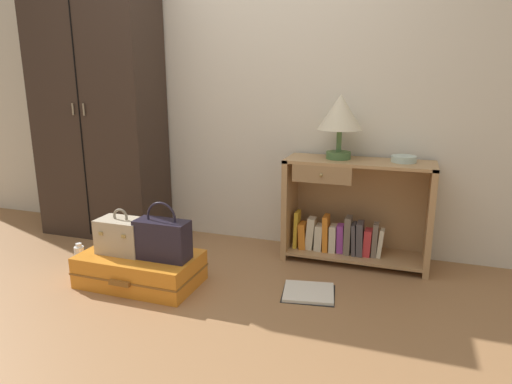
{
  "coord_description": "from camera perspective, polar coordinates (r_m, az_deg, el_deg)",
  "views": [
    {
      "loc": [
        1.25,
        -1.89,
        1.3
      ],
      "look_at": [
        0.29,
        0.88,
        0.55
      ],
      "focal_mm": 31.9,
      "sensor_mm": 36.0,
      "label": 1
    }
  ],
  "objects": [
    {
      "name": "bottle",
      "position": [
        3.39,
        -21.22,
        -7.65
      ],
      "size": [
        0.07,
        0.07,
        0.19
      ],
      "color": "white",
      "rests_on": "ground_plane"
    },
    {
      "name": "handbag",
      "position": [
        2.87,
        -11.65,
        -5.77
      ],
      "size": [
        0.34,
        0.15,
        0.37
      ],
      "color": "#231E2D",
      "rests_on": "suitcase_large"
    },
    {
      "name": "table_lamp",
      "position": [
        3.21,
        10.52,
        9.51
      ],
      "size": [
        0.31,
        0.31,
        0.44
      ],
      "color": "#4C7542",
      "rests_on": "bookshelf"
    },
    {
      "name": "bowl",
      "position": [
        3.22,
        18.04,
        3.96
      ],
      "size": [
        0.17,
        0.17,
        0.04
      ],
      "primitive_type": "cylinder",
      "color": "silver",
      "rests_on": "bookshelf"
    },
    {
      "name": "back_wall",
      "position": [
        3.61,
        -1.22,
        14.34
      ],
      "size": [
        6.4,
        0.1,
        2.6
      ],
      "primitive_type": "cube",
      "color": "silver",
      "rests_on": "ground_plane"
    },
    {
      "name": "wardrobe",
      "position": [
        3.93,
        -19.17,
        10.0
      ],
      "size": [
        1.0,
        0.47,
        2.11
      ],
      "color": "#33261E",
      "rests_on": "ground_plane"
    },
    {
      "name": "open_book_on_floor",
      "position": [
        2.88,
        6.61,
        -12.42
      ],
      "size": [
        0.36,
        0.34,
        0.02
      ],
      "color": "white",
      "rests_on": "ground_plane"
    },
    {
      "name": "ground_plane",
      "position": [
        2.61,
        -12.99,
        -15.91
      ],
      "size": [
        9.0,
        9.0,
        0.0
      ],
      "primitive_type": "plane",
      "color": "#9E7047"
    },
    {
      "name": "bookshelf",
      "position": [
        3.31,
        11.94,
        -2.74
      ],
      "size": [
        1.01,
        0.36,
        0.74
      ],
      "color": "tan",
      "rests_on": "ground_plane"
    },
    {
      "name": "suitcase_large",
      "position": [
        3.05,
        -14.31,
        -9.3
      ],
      "size": [
        0.76,
        0.45,
        0.2
      ],
      "color": "orange",
      "rests_on": "ground_plane"
    },
    {
      "name": "train_case",
      "position": [
        3.04,
        -16.47,
        -5.25
      ],
      "size": [
        0.3,
        0.2,
        0.29
      ],
      "color": "#B7A88E",
      "rests_on": "suitcase_large"
    }
  ]
}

